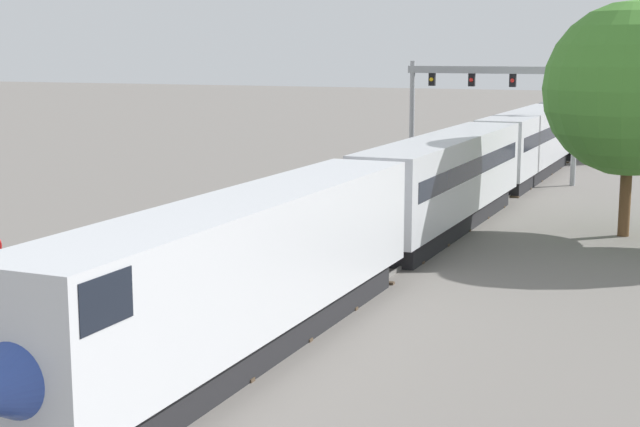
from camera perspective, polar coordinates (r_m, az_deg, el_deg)
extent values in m
plane|color=slate|center=(26.66, -12.49, -10.31)|extent=(400.00, 400.00, 0.00)
cube|color=slate|center=(81.82, 13.65, 3.25)|extent=(0.07, 200.00, 0.16)
cube|color=slate|center=(81.59, 14.65, 3.19)|extent=(0.07, 200.00, 0.16)
cube|color=#473828|center=(24.04, -11.37, -12.42)|extent=(2.60, 0.24, 0.10)
cube|color=#473828|center=(27.19, -6.52, -9.62)|extent=(2.60, 0.24, 0.10)
cube|color=#473828|center=(30.54, -2.76, -7.37)|extent=(2.60, 0.24, 0.10)
cube|color=#473828|center=(34.03, 0.21, -5.55)|extent=(2.60, 0.24, 0.10)
cube|color=#473828|center=(37.62, 2.61, -4.06)|extent=(2.60, 0.24, 0.10)
cube|color=#473828|center=(41.29, 4.58, -2.82)|extent=(2.60, 0.24, 0.10)
cube|color=#473828|center=(45.01, 6.23, -1.79)|extent=(2.60, 0.24, 0.10)
cube|color=#473828|center=(48.78, 7.62, -0.91)|extent=(2.60, 0.24, 0.10)
cube|color=#473828|center=(52.58, 8.81, -0.16)|extent=(2.60, 0.24, 0.10)
cube|color=#473828|center=(56.41, 9.84, 0.49)|extent=(2.60, 0.24, 0.10)
cube|color=#473828|center=(60.26, 10.73, 1.05)|extent=(2.60, 0.24, 0.10)
cube|color=#473828|center=(64.13, 11.52, 1.55)|extent=(2.60, 0.24, 0.10)
cube|color=#473828|center=(68.02, 12.22, 1.99)|extent=(2.60, 0.24, 0.10)
cube|color=#473828|center=(71.91, 12.85, 2.38)|extent=(2.60, 0.24, 0.10)
cube|color=#473828|center=(75.82, 13.41, 2.73)|extent=(2.60, 0.24, 0.10)
cube|color=#473828|center=(79.74, 13.91, 3.05)|extent=(2.60, 0.24, 0.10)
cube|color=#473828|center=(83.67, 14.37, 3.34)|extent=(2.60, 0.24, 0.10)
cube|color=#473828|center=(87.60, 14.79, 3.60)|extent=(2.60, 0.24, 0.10)
cube|color=#473828|center=(91.53, 15.17, 3.84)|extent=(2.60, 0.24, 0.10)
cube|color=#473828|center=(95.48, 15.52, 4.06)|extent=(2.60, 0.24, 0.10)
cube|color=#473828|center=(99.43, 15.85, 4.26)|extent=(2.60, 0.24, 0.10)
cube|color=#473828|center=(103.38, 16.14, 4.44)|extent=(2.60, 0.24, 0.10)
cube|color=#473828|center=(107.33, 16.42, 4.62)|extent=(2.60, 0.24, 0.10)
cube|color=#473828|center=(111.29, 16.68, 4.78)|extent=(2.60, 0.24, 0.10)
cube|color=#473828|center=(115.25, 16.92, 4.93)|extent=(2.60, 0.24, 0.10)
cube|color=#473828|center=(119.22, 17.14, 5.06)|extent=(2.60, 0.24, 0.10)
cube|color=#473828|center=(123.18, 17.35, 5.19)|extent=(2.60, 0.24, 0.10)
cube|color=#473828|center=(127.15, 17.55, 5.32)|extent=(2.60, 0.24, 0.10)
cube|color=#473828|center=(131.12, 17.73, 5.43)|extent=(2.60, 0.24, 0.10)
cube|color=#473828|center=(135.09, 17.91, 5.54)|extent=(2.60, 0.24, 0.10)
cube|color=#473828|center=(139.07, 18.07, 5.64)|extent=(2.60, 0.24, 0.10)
cube|color=#473828|center=(143.04, 18.22, 5.73)|extent=(2.60, 0.24, 0.10)
cube|color=#473828|center=(147.02, 18.37, 5.82)|extent=(2.60, 0.24, 0.10)
cube|color=#473828|center=(150.99, 18.51, 5.91)|extent=(2.60, 0.24, 0.10)
cube|color=#473828|center=(154.97, 18.64, 5.99)|extent=(2.60, 0.24, 0.10)
cube|color=#473828|center=(158.95, 18.77, 6.07)|extent=(2.60, 0.24, 0.10)
cube|color=slate|center=(63.77, 5.68, 1.68)|extent=(0.07, 160.00, 0.16)
cube|color=slate|center=(63.35, 6.92, 1.60)|extent=(0.07, 160.00, 0.16)
cube|color=#473828|center=(30.19, -15.71, -7.94)|extent=(2.60, 0.24, 0.10)
cube|color=#473828|center=(33.24, -11.36, -6.12)|extent=(2.60, 0.24, 0.10)
cube|color=#473828|center=(36.47, -7.79, -4.59)|extent=(2.60, 0.24, 0.10)
cube|color=#473828|center=(39.84, -4.82, -3.29)|extent=(2.60, 0.24, 0.10)
cube|color=#473828|center=(43.32, -2.32, -2.20)|extent=(2.60, 0.24, 0.10)
cube|color=#473828|center=(46.88, -0.21, -1.26)|extent=(2.60, 0.24, 0.10)
cube|color=#473828|center=(50.51, 1.61, -0.46)|extent=(2.60, 0.24, 0.10)
cube|color=#473828|center=(54.19, 3.18, 0.24)|extent=(2.60, 0.24, 0.10)
cube|color=#473828|center=(57.92, 4.54, 0.84)|extent=(2.60, 0.24, 0.10)
cube|color=#473828|center=(61.67, 5.75, 1.37)|extent=(2.60, 0.24, 0.10)
cube|color=#473828|center=(65.46, 6.81, 1.84)|extent=(2.60, 0.24, 0.10)
cube|color=#473828|center=(69.27, 7.76, 2.26)|extent=(2.60, 0.24, 0.10)
cube|color=#473828|center=(73.10, 8.61, 2.64)|extent=(2.60, 0.24, 0.10)
cube|color=#473828|center=(76.95, 9.37, 2.97)|extent=(2.60, 0.24, 0.10)
cube|color=#473828|center=(80.81, 10.06, 3.28)|extent=(2.60, 0.24, 0.10)
cube|color=#473828|center=(84.69, 10.69, 3.55)|extent=(2.60, 0.24, 0.10)
cube|color=#473828|center=(88.57, 11.27, 3.80)|extent=(2.60, 0.24, 0.10)
cube|color=#473828|center=(92.47, 11.79, 4.03)|extent=(2.60, 0.24, 0.10)
cube|color=#473828|center=(96.37, 12.28, 4.24)|extent=(2.60, 0.24, 0.10)
cube|color=#473828|center=(100.29, 12.72, 4.44)|extent=(2.60, 0.24, 0.10)
cube|color=#473828|center=(104.21, 13.14, 4.61)|extent=(2.60, 0.24, 0.10)
cube|color=#473828|center=(108.13, 13.52, 4.78)|extent=(2.60, 0.24, 0.10)
cube|color=#473828|center=(112.06, 13.88, 4.93)|extent=(2.60, 0.24, 0.10)
cube|color=#473828|center=(116.00, 14.21, 5.08)|extent=(2.60, 0.24, 0.10)
cube|color=#473828|center=(119.93, 14.52, 5.21)|extent=(2.60, 0.24, 0.10)
cube|color=#473828|center=(123.88, 14.81, 5.34)|extent=(2.60, 0.24, 0.10)
cube|color=#473828|center=(127.82, 15.09, 5.45)|extent=(2.60, 0.24, 0.10)
cube|color=#473828|center=(131.77, 15.34, 5.56)|extent=(2.60, 0.24, 0.10)
cube|color=#473828|center=(135.73, 15.59, 5.67)|extent=(2.60, 0.24, 0.10)
cube|color=#473828|center=(139.68, 15.81, 5.77)|extent=(2.60, 0.24, 0.10)
cube|color=silver|center=(28.31, -4.35, -2.79)|extent=(3.00, 20.54, 3.80)
cone|color=#2D479E|center=(20.11, -18.51, -9.78)|extent=(2.88, 2.60, 2.88)
cube|color=black|center=(20.68, -16.17, -4.66)|extent=(3.04, 1.80, 1.10)
cube|color=black|center=(28.93, -4.29, -7.43)|extent=(2.52, 18.49, 1.00)
cube|color=#B7BABF|center=(48.16, 7.63, 2.38)|extent=(3.00, 20.54, 3.80)
cube|color=black|center=(48.11, 7.65, 2.85)|extent=(3.04, 18.90, 0.90)
cube|color=black|center=(48.52, 7.57, -0.43)|extent=(2.52, 18.49, 1.00)
cube|color=#B7BABF|center=(69.02, 12.53, 4.47)|extent=(3.00, 20.54, 3.80)
cube|color=black|center=(68.99, 12.54, 4.80)|extent=(3.04, 18.90, 0.90)
cube|color=black|center=(69.28, 12.46, 2.50)|extent=(2.52, 18.49, 1.00)
cube|color=#B7BABF|center=(90.21, 15.15, 5.57)|extent=(3.00, 20.54, 3.80)
cube|color=black|center=(90.18, 15.16, 5.83)|extent=(3.04, 18.90, 0.90)
cube|color=black|center=(90.41, 15.08, 4.06)|extent=(2.52, 18.49, 1.00)
cube|color=#B7BABF|center=(111.53, 16.78, 6.25)|extent=(3.00, 20.54, 3.80)
cube|color=black|center=(111.51, 16.79, 6.46)|extent=(3.04, 18.90, 0.90)
cube|color=black|center=(111.69, 16.72, 5.02)|extent=(2.52, 18.49, 1.00)
cylinder|color=#999BA0|center=(68.56, 5.58, 5.69)|extent=(0.36, 0.36, 8.34)
cylinder|color=#999BA0|center=(65.97, 15.17, 5.23)|extent=(0.36, 0.36, 8.34)
cube|color=#999BA0|center=(66.87, 10.37, 8.54)|extent=(12.10, 0.36, 0.50)
cube|color=black|center=(68.04, 6.79, 8.06)|extent=(0.44, 0.32, 0.90)
sphere|color=yellow|center=(67.86, 6.75, 8.05)|extent=(0.28, 0.28, 0.28)
cube|color=black|center=(67.27, 9.16, 7.98)|extent=(0.44, 0.32, 0.90)
sphere|color=red|center=(67.09, 9.12, 7.98)|extent=(0.28, 0.28, 0.28)
cube|color=black|center=(66.62, 11.58, 7.89)|extent=(0.44, 0.32, 0.90)
sphere|color=red|center=(66.44, 11.55, 7.89)|extent=(0.28, 0.28, 0.28)
cube|color=black|center=(66.09, 14.04, 7.78)|extent=(0.44, 0.32, 0.90)
sphere|color=yellow|center=(65.90, 14.01, 7.78)|extent=(0.28, 0.28, 0.28)
cylinder|color=brown|center=(48.74, 17.98, 1.17)|extent=(0.56, 0.56, 4.28)
sphere|color=#427F2D|center=(48.28, 18.30, 7.16)|extent=(8.45, 8.45, 8.45)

